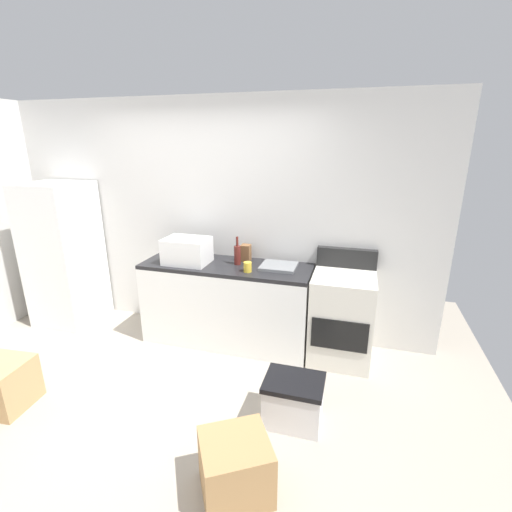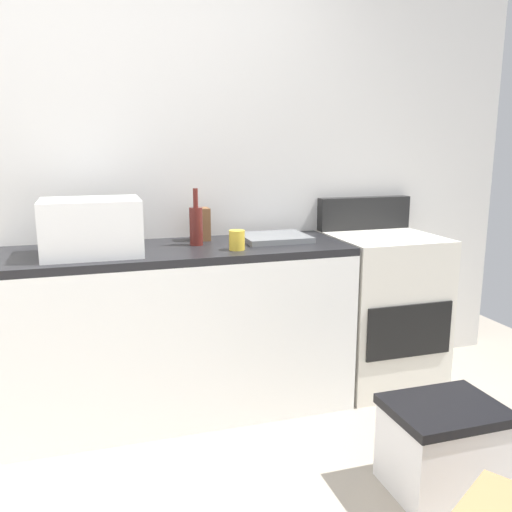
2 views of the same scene
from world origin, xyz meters
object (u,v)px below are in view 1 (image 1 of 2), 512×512
Objects in this scene: refrigerator at (64,255)px; stove_oven at (342,316)px; wine_bottle at (237,254)px; storage_bin at (293,400)px; coffee_mug at (248,267)px; knife_block at (246,253)px; cardboard_box_medium at (235,467)px; cardboard_box_large at (4,385)px; microwave at (187,251)px.

refrigerator reaches higher than stove_oven.
storage_bin is at bearing -52.51° from wine_bottle.
knife_block is (-0.12, 0.33, 0.04)m from coffee_mug.
cardboard_box_medium is (2.74, -1.67, -0.65)m from refrigerator.
coffee_mug is (0.17, -0.19, -0.06)m from wine_bottle.
coffee_mug is at bearing 38.46° from cardboard_box_large.
knife_block is 1.63m from storage_bin.
wine_bottle is (2.16, 0.09, 0.16)m from refrigerator.
coffee_mug is 1.79m from cardboard_box_medium.
microwave is at bearing -169.12° from wine_bottle.
storage_bin is at bearing -53.58° from coffee_mug.
cardboard_box_large is at bearing 174.20° from cardboard_box_medium.
refrigerator is at bearing -177.66° from wine_bottle.
coffee_mug is at bearing -69.51° from knife_block.
stove_oven is 2.39× the size of microwave.
cardboard_box_large is 0.96× the size of cardboard_box_medium.
microwave is at bearing -157.49° from knife_block.
coffee_mug is 1.32m from storage_bin.
stove_oven reaches higher than coffee_mug.
stove_oven reaches higher than cardboard_box_medium.
coffee_mug is at bearing 104.36° from cardboard_box_medium.
microwave is 2.16m from cardboard_box_medium.
refrigerator is 3.68× the size of storage_bin.
coffee_mug is at bearing -2.47° from refrigerator.
cardboard_box_large is at bearing -168.29° from storage_bin.
wine_bottle is 0.74× the size of cardboard_box_large.
refrigerator reaches higher than wine_bottle.
cardboard_box_large is at bearing -133.32° from knife_block.
stove_oven is 1.19m from knife_block.
coffee_mug reaches higher than storage_bin.
knife_block is at bearing 105.44° from cardboard_box_medium.
stove_oven is 2.72× the size of cardboard_box_large.
cardboard_box_medium is 0.92× the size of storage_bin.
knife_block is at bearing 46.68° from cardboard_box_large.
stove_oven is 11.00× the size of coffee_mug.
cardboard_box_medium is at bearing -71.98° from wine_bottle.
cardboard_box_medium is at bearing -56.49° from microwave.
coffee_mug is 0.22× the size of storage_bin.
microwave is at bearing 172.83° from coffee_mug.
knife_block reaches higher than coffee_mug.
microwave reaches higher than cardboard_box_medium.
cardboard_box_large is (0.62, -1.46, -0.65)m from refrigerator.
wine_bottle is 1.57m from storage_bin.
knife_block is (-1.06, 0.17, 0.52)m from stove_oven.
coffee_mug is (-0.94, -0.16, 0.48)m from stove_oven.
cardboard_box_large is at bearing -134.86° from wine_bottle.
coffee_mug is at bearing -7.17° from microwave.
refrigerator is at bearing -179.03° from stove_oven.
refrigerator reaches higher than microwave.
wine_bottle is (-1.11, 0.03, 0.54)m from stove_oven.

